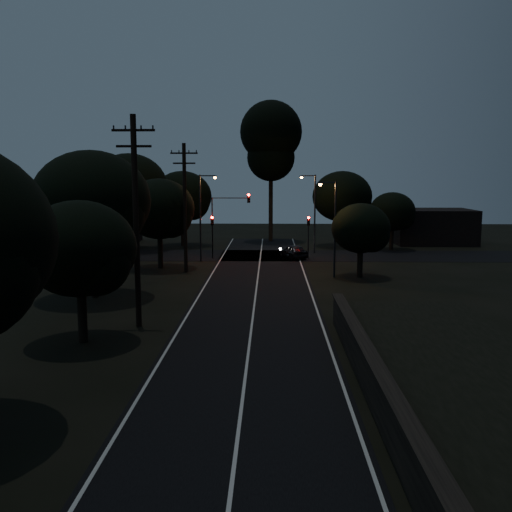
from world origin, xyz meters
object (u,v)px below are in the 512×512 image
object	(u,v)px
streetlight_a	(202,212)
streetlight_b	(313,208)
tall_pine	(271,140)
signal_left	(212,229)
utility_pole_far	(185,206)
car	(293,251)
signal_right	(308,229)
signal_mast	(230,213)
utility_pole_mid	(136,218)
streetlight_c	(333,222)

from	to	relation	value
streetlight_a	streetlight_b	size ratio (longest dim) A/B	1.00
tall_pine	signal_left	size ratio (longest dim) A/B	4.10
utility_pole_far	car	size ratio (longest dim) A/B	2.70
signal_left	signal_right	bearing A→B (deg)	0.00
signal_mast	streetlight_b	distance (m)	9.15
tall_pine	streetlight_b	bearing A→B (deg)	-68.62
utility_pole_far	signal_left	distance (m)	8.53
streetlight_b	streetlight_a	bearing A→B (deg)	-150.52
signal_right	utility_pole_mid	bearing A→B (deg)	-112.99
signal_mast	streetlight_c	size ratio (longest dim) A/B	0.83
signal_mast	streetlight_b	xyz separation A→B (m)	(8.22, 4.01, 0.30)
signal_left	signal_right	world-z (taller)	same
signal_right	streetlight_a	distance (m)	10.26
signal_right	car	bearing A→B (deg)	166.10
signal_mast	car	size ratio (longest dim) A/B	1.61
tall_pine	streetlight_b	xyz separation A→B (m)	(4.31, -11.00, -7.48)
utility_pole_mid	car	xyz separation A→B (m)	(9.20, 25.33, -5.08)
utility_pole_mid	utility_pole_far	size ratio (longest dim) A/B	1.05
signal_left	streetlight_a	xyz separation A→B (m)	(-0.71, -1.99, 1.80)
signal_left	streetlight_c	world-z (taller)	streetlight_c
signal_right	tall_pine	bearing A→B (deg)	103.49
streetlight_b	tall_pine	bearing A→B (deg)	111.38
signal_left	streetlight_b	distance (m)	10.84
streetlight_a	utility_pole_mid	bearing A→B (deg)	-91.73
tall_pine	streetlight_b	world-z (taller)	tall_pine
utility_pole_far	signal_mast	xyz separation A→B (m)	(3.09, 7.99, -1.15)
signal_right	car	distance (m)	2.61
tall_pine	car	world-z (taller)	tall_pine
streetlight_a	tall_pine	bearing A→B (deg)	69.64
signal_left	car	distance (m)	8.10
tall_pine	streetlight_b	size ratio (longest dim) A/B	2.10
streetlight_c	utility_pole_mid	bearing A→B (deg)	-128.26
utility_pole_mid	signal_left	xyz separation A→B (m)	(1.40, 24.99, -2.90)
utility_pole_mid	streetlight_a	size ratio (longest dim) A/B	1.38
utility_pole_far	tall_pine	distance (m)	24.94
signal_right	streetlight_b	size ratio (longest dim) A/B	0.51
signal_left	signal_mast	bearing A→B (deg)	0.13
tall_pine	signal_right	distance (m)	18.01
streetlight_b	streetlight_c	world-z (taller)	streetlight_b
utility_pole_far	streetlight_c	distance (m)	12.05
signal_mast	streetlight_c	distance (m)	13.28
utility_pole_mid	streetlight_a	xyz separation A→B (m)	(0.69, 23.00, -1.10)
signal_right	streetlight_b	world-z (taller)	streetlight_b
signal_right	car	world-z (taller)	signal_right
utility_pole_mid	streetlight_b	bearing A→B (deg)	68.70
streetlight_b	signal_mast	bearing A→B (deg)	-154.01
utility_pole_far	tall_pine	size ratio (longest dim) A/B	0.63
utility_pole_mid	streetlight_c	distance (m)	19.15
streetlight_c	car	distance (m)	11.28
tall_pine	signal_mast	xyz separation A→B (m)	(-3.91, -15.01, -7.78)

